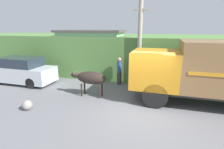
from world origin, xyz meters
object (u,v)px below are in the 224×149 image
(cargo_truck, at_px, (218,70))
(roadside_rock, at_px, (27,105))
(parked_suv, at_px, (20,71))
(brown_cow, at_px, (91,78))
(pedestrian_on_hill, at_px, (119,69))
(utility_pole, at_px, (140,43))

(cargo_truck, distance_m, roadside_rock, 8.77)
(parked_suv, distance_m, roadside_rock, 4.60)
(brown_cow, xyz_separation_m, roadside_rock, (-2.10, -2.36, -0.78))
(cargo_truck, height_order, parked_suv, cargo_truck)
(pedestrian_on_hill, relative_size, utility_pole, 0.34)
(brown_cow, height_order, roadside_rock, brown_cow)
(cargo_truck, relative_size, pedestrian_on_hill, 4.22)
(utility_pole, distance_m, roadside_rock, 6.92)
(brown_cow, distance_m, pedestrian_on_hill, 2.53)
(cargo_truck, height_order, brown_cow, cargo_truck)
(utility_pole, relative_size, roadside_rock, 11.46)
(roadside_rock, bearing_deg, parked_suv, 135.98)
(roadside_rock, bearing_deg, brown_cow, 48.26)
(parked_suv, xyz_separation_m, roadside_rock, (3.28, -3.17, -0.60))
(parked_suv, distance_m, utility_pole, 7.98)
(brown_cow, relative_size, roadside_rock, 4.44)
(parked_suv, bearing_deg, pedestrian_on_hill, 13.79)
(brown_cow, xyz_separation_m, utility_pole, (2.20, 2.46, 1.71))
(cargo_truck, xyz_separation_m, roadside_rock, (-8.15, -2.88, -1.49))
(pedestrian_on_hill, xyz_separation_m, utility_pole, (1.21, 0.14, 1.71))
(brown_cow, relative_size, utility_pole, 0.39)
(brown_cow, bearing_deg, parked_suv, 173.58)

